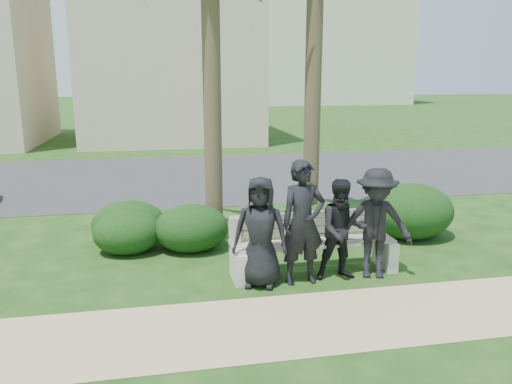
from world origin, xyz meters
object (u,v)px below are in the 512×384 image
(man_a, at_px, (260,232))
(man_c, at_px, (342,230))
(park_bench, at_px, (313,247))
(man_d, at_px, (376,223))
(man_b, at_px, (303,223))

(man_a, xyz_separation_m, man_c, (1.24, 0.01, -0.04))
(man_a, distance_m, man_c, 1.24)
(park_bench, bearing_deg, man_d, -22.86)
(park_bench, bearing_deg, man_a, -161.82)
(park_bench, xyz_separation_m, man_a, (-0.90, -0.32, 0.40))
(man_b, bearing_deg, man_d, -5.54)
(man_a, bearing_deg, man_d, 18.37)
(man_c, bearing_deg, park_bench, 140.43)
(man_c, relative_size, man_d, 0.91)
(park_bench, relative_size, man_a, 1.59)
(man_c, height_order, man_d, man_d)
(man_b, height_order, man_d, man_b)
(park_bench, distance_m, man_b, 0.67)
(man_b, distance_m, man_c, 0.63)
(man_a, relative_size, man_c, 1.06)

